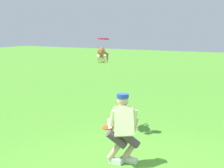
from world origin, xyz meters
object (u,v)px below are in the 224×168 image
at_px(person, 123,127).
at_px(dog, 103,56).
at_px(frisbee_flying, 103,39).
at_px(frisbee_held, 108,127).

xyz_separation_m(person, dog, (1.40, -1.67, 1.10)).
distance_m(dog, frisbee_flying, 0.48).
height_order(dog, frisbee_flying, frisbee_flying).
xyz_separation_m(frisbee_flying, frisbee_held, (-0.90, 1.36, -1.60)).
distance_m(person, frisbee_flying, 2.46).
xyz_separation_m(dog, frisbee_flying, (-0.13, 0.20, 0.42)).
bearing_deg(person, frisbee_flying, 4.74).
relative_size(dog, frisbee_held, 4.36).
bearing_deg(frisbee_held, frisbee_flying, -56.67).
bearing_deg(person, frisbee_held, 38.35).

